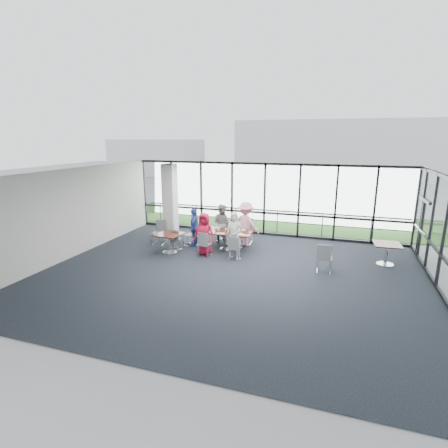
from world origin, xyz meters
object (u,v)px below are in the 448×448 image
(diner_near_right, at_px, (234,236))
(chair_spare_r, at_px, (324,258))
(chair_main_nl, at_px, (204,244))
(chair_main_end, at_px, (190,235))
(diner_end, at_px, (194,227))
(chair_spare_la, at_px, (175,239))
(diner_far_left, at_px, (222,223))
(main_table, at_px, (226,234))
(structural_column, at_px, (170,203))
(chair_main_fr, at_px, (246,232))
(chair_main_nr, at_px, (234,248))
(chair_spare_lb, at_px, (159,233))
(side_table_left, at_px, (169,236))
(side_table_right, at_px, (387,247))
(chair_main_fl, at_px, (223,230))
(diner_near_left, at_px, (204,234))
(diner_far_right, at_px, (246,224))

(diner_near_right, xyz_separation_m, chair_spare_r, (3.14, -0.33, -0.37))
(chair_main_nl, relative_size, chair_main_end, 1.03)
(diner_end, relative_size, chair_spare_la, 1.91)
(diner_far_left, bearing_deg, main_table, 136.52)
(structural_column, distance_m, chair_main_fr, 3.40)
(structural_column, height_order, diner_near_right, structural_column)
(chair_main_nr, xyz_separation_m, chair_spare_lb, (-3.46, 0.81, 0.04))
(side_table_left, relative_size, side_table_right, 1.13)
(diner_near_right, bearing_deg, chair_main_nr, -63.17)
(structural_column, xyz_separation_m, chair_main_end, (1.12, -0.55, -1.16))
(side_table_left, height_order, chair_main_fl, chair_main_fl)
(structural_column, relative_size, diner_near_left, 2.02)
(chair_main_nr, height_order, chair_main_fr, chair_main_fr)
(structural_column, height_order, side_table_left, structural_column)
(diner_end, relative_size, chair_main_fr, 1.55)
(chair_spare_la, bearing_deg, structural_column, 142.28)
(chair_spare_r, bearing_deg, chair_main_nl, 172.22)
(diner_near_right, height_order, chair_spare_la, diner_near_right)
(chair_main_fl, bearing_deg, main_table, 129.96)
(chair_main_fr, xyz_separation_m, chair_spare_lb, (-3.35, -1.22, -0.02))
(diner_near_left, bearing_deg, chair_spare_la, 169.74)
(side_table_left, xyz_separation_m, chair_spare_r, (5.63, -0.18, -0.17))
(side_table_right, relative_size, diner_near_right, 0.55)
(chair_main_nl, xyz_separation_m, chair_main_fr, (1.04, 1.99, 0.04))
(side_table_right, height_order, chair_spare_la, chair_spare_la)
(diner_far_right, relative_size, chair_spare_la, 2.21)
(structural_column, bearing_deg, chair_spare_lb, -101.44)
(diner_far_left, xyz_separation_m, chair_main_fl, (0.01, 0.20, -0.33))
(diner_far_left, relative_size, chair_spare_lb, 1.69)
(structural_column, xyz_separation_m, chair_main_fl, (2.20, 0.45, -1.12))
(chair_main_nr, xyz_separation_m, chair_main_end, (-2.18, 1.05, 0.01))
(side_table_left, distance_m, chair_main_nl, 1.40)
(structural_column, height_order, chair_main_fr, structural_column)
(diner_near_left, bearing_deg, chair_main_end, 136.83)
(chair_main_fl, bearing_deg, diner_near_right, 134.09)
(diner_far_right, bearing_deg, chair_spare_r, 163.85)
(chair_spare_lb, bearing_deg, chair_main_nl, 152.64)
(diner_end, height_order, chair_main_end, diner_end)
(diner_far_left, relative_size, chair_main_nr, 1.87)
(diner_near_right, bearing_deg, chair_spare_r, -3.03)
(diner_far_right, bearing_deg, diner_near_right, 106.96)
(structural_column, xyz_separation_m, diner_near_right, (3.26, -1.52, -0.75))
(chair_main_fr, relative_size, chair_spare_la, 1.23)
(diner_far_right, relative_size, chair_main_fl, 1.87)
(chair_main_fl, bearing_deg, chair_main_nl, 104.22)
(diner_far_left, xyz_separation_m, chair_main_nr, (1.11, -1.86, -0.37))
(structural_column, xyz_separation_m, chair_main_nr, (3.30, -1.61, -1.17))
(chair_spare_lb, bearing_deg, side_table_left, 128.12)
(main_table, bearing_deg, chair_main_fl, 116.53)
(structural_column, relative_size, chair_spare_la, 3.98)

